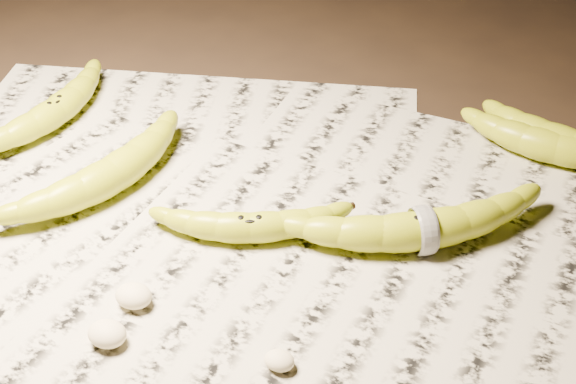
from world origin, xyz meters
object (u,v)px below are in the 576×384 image
at_px(banana_taped, 423,227).
at_px(banana_upper_b, 573,144).
at_px(banana_left_a, 55,109).
at_px(banana_center, 250,225).
at_px(banana_left_b, 111,172).
at_px(banana_upper_a, 558,145).

height_order(banana_taped, banana_upper_b, same).
relative_size(banana_left_a, banana_center, 1.17).
bearing_deg(banana_left_b, banana_upper_b, -44.46).
bearing_deg(banana_upper_b, banana_left_a, -154.40).
xyz_separation_m(banana_taped, banana_upper_b, (0.12, 0.21, 0.00)).
bearing_deg(banana_upper_a, banana_upper_b, 27.02).
relative_size(banana_taped, banana_upper_b, 1.22).
bearing_deg(banana_left_b, banana_left_a, 73.98).
height_order(banana_left_a, banana_center, banana_left_a).
bearing_deg(banana_upper_a, banana_center, -134.25).
bearing_deg(banana_left_a, banana_left_b, -117.42).
bearing_deg(banana_upper_b, banana_left_b, -140.89).
bearing_deg(banana_upper_b, banana_upper_a, -144.03).
distance_m(banana_left_a, banana_upper_a, 0.59).
distance_m(banana_upper_a, banana_upper_b, 0.02).
relative_size(banana_center, banana_upper_a, 0.89).
relative_size(banana_left_a, banana_upper_b, 1.03).
bearing_deg(banana_left_b, banana_upper_a, -44.35).
distance_m(banana_left_a, banana_left_b, 0.16).
relative_size(banana_left_a, banana_left_b, 0.96).
distance_m(banana_taped, banana_upper_b, 0.24).
relative_size(banana_left_b, banana_taped, 0.89).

